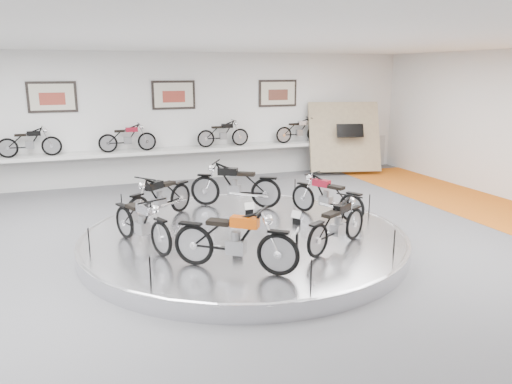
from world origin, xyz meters
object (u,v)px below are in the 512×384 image
object	(u,v)px
display_platform	(244,239)
bike_e	(235,239)
shelf	(177,151)
bike_f	(337,224)
bike_a	(327,196)
bike_c	(160,197)
bike_d	(142,222)
bike_b	(235,184)

from	to	relation	value
display_platform	bike_e	distance (m)	2.06
shelf	bike_e	distance (m)	8.22
bike_e	bike_f	size ratio (longest dim) A/B	1.14
bike_a	display_platform	bearing A→B (deg)	74.10
shelf	bike_c	xyz separation A→B (m)	(-1.40, -4.90, -0.20)
bike_c	bike_e	distance (m)	3.34
bike_d	bike_f	world-z (taller)	bike_d
display_platform	shelf	size ratio (longest dim) A/B	0.58
bike_d	bike_e	bearing A→B (deg)	14.88
bike_a	bike_d	xyz separation A→B (m)	(-4.06, -0.55, 0.01)
bike_f	bike_d	bearing A→B (deg)	129.17
bike_a	bike_e	xyz separation A→B (m)	(-2.82, -2.19, 0.06)
bike_c	bike_f	bearing A→B (deg)	94.24
bike_a	bike_c	bearing A→B (deg)	45.31
bike_c	bike_f	xyz separation A→B (m)	(2.68, -2.94, -0.03)
shelf	bike_b	world-z (taller)	bike_b
display_platform	shelf	distance (m)	6.46
bike_b	bike_c	distance (m)	1.87
shelf	bike_b	distance (m)	4.54
bike_d	bike_f	bearing A→B (deg)	46.29
bike_d	bike_f	size ratio (longest dim) A/B	1.03
bike_c	display_platform	bearing A→B (deg)	94.90
shelf	bike_a	xyz separation A→B (m)	(2.05, -5.99, -0.23)
bike_d	bike_e	distance (m)	2.06
bike_b	bike_a	bearing A→B (deg)	168.68
display_platform	bike_f	bearing A→B (deg)	-48.36
shelf	bike_e	xyz separation A→B (m)	(-0.77, -8.18, -0.17)
bike_f	display_platform	bearing A→B (deg)	102.32
bike_d	bike_e	xyz separation A→B (m)	(1.24, -1.64, 0.05)
bike_c	bike_d	bearing A→B (deg)	31.53
shelf	bike_d	distance (m)	6.85
bike_e	bike_a	bearing A→B (deg)	75.80
bike_a	bike_f	bearing A→B (deg)	130.07
bike_a	bike_f	xyz separation A→B (m)	(-0.78, -1.85, -0.01)
display_platform	bike_e	xyz separation A→B (m)	(-0.77, -1.78, 0.68)
shelf	bike_c	size ratio (longest dim) A/B	6.51
bike_a	bike_c	world-z (taller)	bike_c
shelf	bike_f	distance (m)	7.94
bike_c	bike_f	size ratio (longest dim) A/B	1.07
display_platform	bike_c	distance (m)	2.15
shelf	bike_d	size ratio (longest dim) A/B	6.76
shelf	bike_b	size ratio (longest dim) A/B	5.98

